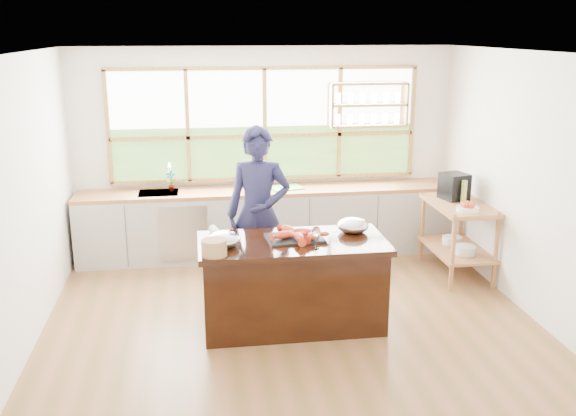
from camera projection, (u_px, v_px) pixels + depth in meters
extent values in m
plane|color=brown|center=(289.00, 316.00, 6.73)|extent=(5.00, 5.00, 0.00)
cube|color=white|center=(265.00, 150.00, 8.51)|extent=(5.00, 0.02, 2.70)
cube|color=white|center=(339.00, 274.00, 4.22)|extent=(5.00, 0.02, 2.70)
cube|color=white|center=(27.00, 201.00, 6.02)|extent=(0.02, 4.50, 2.70)
cube|color=white|center=(525.00, 183.00, 6.71)|extent=(0.02, 4.50, 2.70)
cube|color=silver|center=(290.00, 52.00, 6.00)|extent=(5.00, 4.50, 0.02)
cube|color=#AB7E41|center=(265.00, 124.00, 8.39)|extent=(4.05, 0.06, 1.50)
cube|color=white|center=(264.00, 97.00, 8.32)|extent=(3.98, 0.01, 0.75)
cube|color=#305C18|center=(265.00, 152.00, 8.51)|extent=(3.98, 0.01, 0.70)
cube|color=#AB7E41|center=(368.00, 83.00, 8.33)|extent=(1.00, 0.28, 0.03)
cube|color=#AB7E41|center=(368.00, 104.00, 8.40)|extent=(1.00, 0.28, 0.03)
cube|color=#AB7E41|center=(367.00, 125.00, 8.48)|extent=(1.00, 0.28, 0.03)
cube|color=#AB7E41|center=(330.00, 105.00, 8.33)|extent=(0.03, 0.28, 0.55)
cube|color=#AB7E41|center=(405.00, 104.00, 8.47)|extent=(0.03, 0.28, 0.55)
cube|color=#ABA8A1|center=(268.00, 224.00, 8.47)|extent=(4.90, 0.62, 0.85)
cube|color=#AEAFB4|center=(184.00, 234.00, 8.01)|extent=(0.60, 0.01, 0.72)
cube|color=#A66E38|center=(268.00, 191.00, 8.34)|extent=(4.90, 0.62, 0.05)
cube|color=#AEAFB4|center=(159.00, 199.00, 8.17)|extent=(0.50, 0.42, 0.16)
cube|color=#A66E38|center=(496.00, 252.00, 7.33)|extent=(0.04, 0.04, 0.90)
cube|color=#A66E38|center=(461.00, 226.00, 8.28)|extent=(0.04, 0.04, 0.90)
cube|color=#A66E38|center=(453.00, 254.00, 7.26)|extent=(0.04, 0.04, 0.90)
cube|color=#A66E38|center=(422.00, 228.00, 8.21)|extent=(0.04, 0.04, 0.90)
cube|color=#A66E38|center=(456.00, 249.00, 7.81)|extent=(0.62, 1.10, 0.03)
cube|color=#A66E38|center=(460.00, 205.00, 7.66)|extent=(0.62, 1.10, 0.05)
cylinder|color=silver|center=(465.00, 251.00, 7.55)|extent=(0.24, 0.24, 0.11)
cylinder|color=silver|center=(452.00, 241.00, 7.93)|extent=(0.24, 0.24, 0.09)
cube|color=black|center=(292.00, 286.00, 6.43)|extent=(1.77, 0.82, 0.84)
cube|color=black|center=(293.00, 244.00, 6.31)|extent=(1.85, 0.90, 0.06)
imported|color=#1A1A3B|center=(259.00, 214.00, 6.99)|extent=(0.80, 0.63, 1.92)
imported|color=slate|center=(171.00, 181.00, 8.19)|extent=(0.15, 0.11, 0.27)
cube|color=#55B948|center=(286.00, 188.00, 8.37)|extent=(0.46, 0.39, 0.01)
cube|color=black|center=(454.00, 186.00, 7.80)|extent=(0.35, 0.36, 0.32)
cylinder|color=#92A64A|center=(464.00, 192.00, 7.64)|extent=(0.08, 0.08, 0.27)
cylinder|color=silver|center=(468.00, 209.00, 7.31)|extent=(0.26, 0.26, 0.05)
sphere|color=red|center=(472.00, 205.00, 7.31)|extent=(0.07, 0.07, 0.07)
sphere|color=red|center=(468.00, 204.00, 7.35)|extent=(0.07, 0.07, 0.07)
sphere|color=red|center=(464.00, 204.00, 7.32)|extent=(0.07, 0.07, 0.07)
sphere|color=red|center=(466.00, 206.00, 7.27)|extent=(0.07, 0.07, 0.07)
sphere|color=red|center=(471.00, 206.00, 7.26)|extent=(0.07, 0.07, 0.07)
cube|color=black|center=(295.00, 238.00, 6.36)|extent=(0.58, 0.45, 0.02)
ellipsoid|color=#CF4925|center=(283.00, 235.00, 6.28)|extent=(0.23, 0.15, 0.08)
ellipsoid|color=#CF4925|center=(302.00, 232.00, 6.37)|extent=(0.23, 0.14, 0.08)
ellipsoid|color=#CF4925|center=(314.00, 235.00, 6.27)|extent=(0.21, 0.21, 0.08)
ellipsoid|color=#CF4925|center=(288.00, 230.00, 6.45)|extent=(0.18, 0.23, 0.08)
ellipsoid|color=#CF4925|center=(299.00, 238.00, 6.21)|extent=(0.11, 0.22, 0.08)
ellipsoid|color=#AEAFB4|center=(224.00, 240.00, 6.11)|extent=(0.32, 0.32, 0.16)
ellipsoid|color=#AEAFB4|center=(353.00, 226.00, 6.55)|extent=(0.32, 0.32, 0.16)
cylinder|color=white|center=(316.00, 248.00, 6.08)|extent=(0.06, 0.06, 0.01)
cylinder|color=white|center=(316.00, 241.00, 6.06)|extent=(0.01, 0.01, 0.13)
ellipsoid|color=white|center=(316.00, 231.00, 6.03)|extent=(0.08, 0.08, 0.10)
cylinder|color=#A0714C|center=(214.00, 248.00, 5.87)|extent=(0.24, 0.24, 0.15)
cylinder|color=silver|center=(216.00, 233.00, 6.42)|extent=(0.15, 0.31, 0.08)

